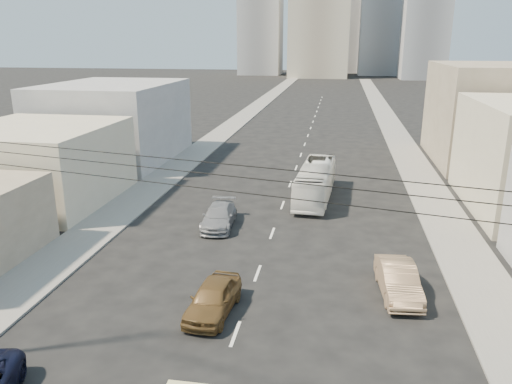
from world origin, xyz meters
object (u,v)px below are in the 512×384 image
(city_bus, at_px, (315,181))
(sedan_grey, at_px, (219,216))
(sedan_brown, at_px, (213,298))
(sedan_tan, at_px, (398,280))

(city_bus, bearing_deg, sedan_grey, -125.91)
(city_bus, distance_m, sedan_grey, 9.73)
(sedan_brown, relative_size, sedan_tan, 0.93)
(sedan_grey, bearing_deg, city_bus, 46.35)
(city_bus, xyz_separation_m, sedan_tan, (4.93, -15.41, -0.61))
(sedan_brown, relative_size, sedan_grey, 0.91)
(city_bus, bearing_deg, sedan_tan, -68.68)
(city_bus, height_order, sedan_brown, city_bus)
(sedan_tan, height_order, sedan_grey, sedan_tan)
(city_bus, height_order, sedan_tan, city_bus)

